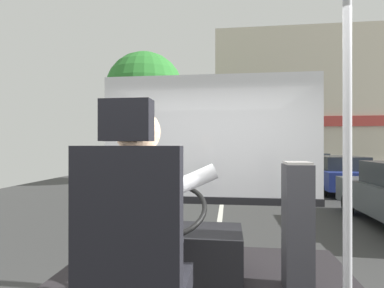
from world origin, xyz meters
The scene contains 12 objects.
ground centered at (0.00, 8.80, -0.02)m, with size 18.00×44.00×0.06m.
driver_seat centered at (-0.21, -0.47, 1.22)m, with size 0.48×0.48×1.34m.
bus_driver centered at (-0.21, -0.36, 1.44)m, with size 0.77×0.61×0.84m.
steering_console centered at (-0.21, 0.78, 0.87)m, with size 1.10×1.03×0.84m.
handrail_pole centered at (0.83, -0.19, 1.68)m, with size 0.04×0.04×2.07m.
fare_box centered at (0.76, 0.65, 1.15)m, with size 0.21×0.24×1.01m.
windshield_panel centered at (0.00, 1.62, 1.69)m, with size 2.50×0.08×1.48m.
street_tree centered at (-3.61, 11.61, 4.22)m, with size 3.53×3.53×5.99m.
shop_building centered at (6.03, 19.74, 4.47)m, with size 13.33×6.04×8.94m.
parked_car_blue centered at (4.28, 10.19, 0.70)m, with size 1.82×3.87×1.35m.
parked_car_white centered at (4.53, 15.42, 0.68)m, with size 1.90×4.00×1.33m.
parked_car_green centered at (4.08, 21.98, 0.73)m, with size 1.84×4.46×1.42m.
Camera 1 is at (0.23, -1.83, 1.79)m, focal length 28.29 mm.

